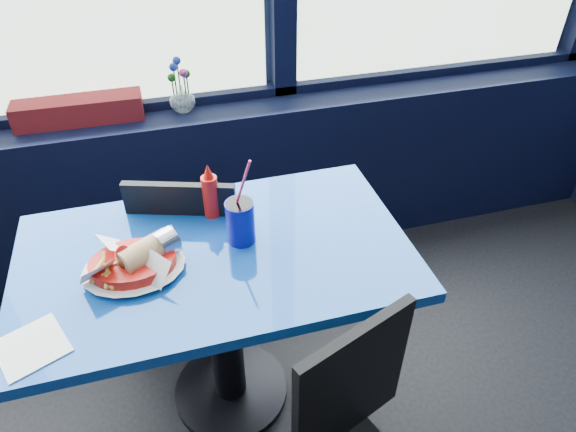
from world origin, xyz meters
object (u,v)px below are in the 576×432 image
at_px(near_table, 220,292).
at_px(planter_box, 79,110).
at_px(food_basket, 135,262).
at_px(flower_vase, 182,96).
at_px(chair_near_back, 178,250).
at_px(ketchup_bottle, 210,193).
at_px(soda_cup, 240,221).

distance_m(near_table, planter_box, 1.03).
distance_m(near_table, food_basket, 0.32).
bearing_deg(flower_vase, near_table, -90.79).
bearing_deg(planter_box, chair_near_back, -61.29).
distance_m(planter_box, flower_vase, 0.42).
bearing_deg(ketchup_bottle, flower_vase, 90.85).
bearing_deg(chair_near_back, near_table, 126.98).
height_order(ketchup_bottle, soda_cup, soda_cup).
height_order(food_basket, ketchup_bottle, ketchup_bottle).
distance_m(food_basket, ketchup_bottle, 0.34).
xyz_separation_m(flower_vase, food_basket, (-0.25, -0.90, -0.09)).
height_order(chair_near_back, planter_box, planter_box).
height_order(flower_vase, ketchup_bottle, flower_vase).
bearing_deg(near_table, food_basket, -175.13).
height_order(planter_box, food_basket, planter_box).
bearing_deg(ketchup_bottle, planter_box, 121.11).
bearing_deg(soda_cup, chair_near_back, 124.40).
bearing_deg(chair_near_back, soda_cup, 142.60).
bearing_deg(near_table, flower_vase, 89.21).
relative_size(planter_box, food_basket, 1.80).
bearing_deg(chair_near_back, ketchup_bottle, 151.57).
distance_m(near_table, flower_vase, 0.93).
relative_size(flower_vase, soda_cup, 0.77).
relative_size(planter_box, soda_cup, 1.69).
height_order(planter_box, soda_cup, soda_cup).
bearing_deg(chair_near_back, planter_box, -44.37).
distance_m(ketchup_bottle, soda_cup, 0.17).
relative_size(chair_near_back, planter_box, 1.70).
bearing_deg(ketchup_bottle, chair_near_back, 133.37).
bearing_deg(food_basket, planter_box, 94.70).
xyz_separation_m(chair_near_back, flower_vase, (0.12, 0.55, 0.37)).
xyz_separation_m(planter_box, flower_vase, (0.42, -0.02, 0.02)).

